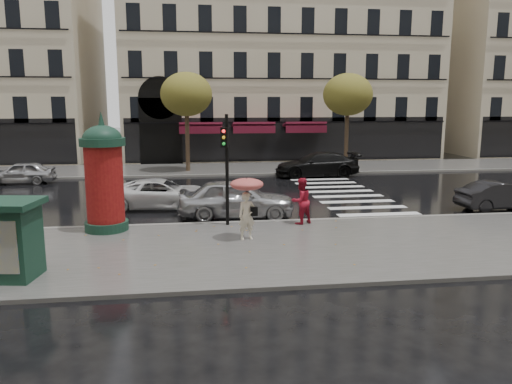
{
  "coord_description": "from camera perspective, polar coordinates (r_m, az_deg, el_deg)",
  "views": [
    {
      "loc": [
        -1.93,
        -15.71,
        4.69
      ],
      "look_at": [
        0.4,
        1.5,
        1.55
      ],
      "focal_mm": 35.0,
      "sensor_mm": 36.0,
      "label": 1
    }
  ],
  "objects": [
    {
      "name": "far_sidewalk",
      "position": [
        35.07,
        -4.48,
        2.63
      ],
      "size": [
        90.0,
        6.0,
        0.12
      ],
      "primitive_type": "cube",
      "color": "#474744",
      "rests_on": "ground"
    },
    {
      "name": "near_kerb",
      "position": [
        19.37,
        -1.76,
        -3.56
      ],
      "size": [
        90.0,
        0.25,
        0.14
      ],
      "primitive_type": "cube",
      "color": "slate",
      "rests_on": "ground"
    },
    {
      "name": "car_silver",
      "position": [
        20.4,
        -2.26,
        -0.75
      ],
      "size": [
        4.86,
        2.28,
        1.61
      ],
      "primitive_type": "imported",
      "rotation": [
        0.0,
        0.0,
        1.49
      ],
      "color": "#A5A6AA",
      "rests_on": "ground"
    },
    {
      "name": "tree_far_left",
      "position": [
        33.72,
        -7.96,
        10.97
      ],
      "size": [
        3.4,
        3.4,
        6.64
      ],
      "color": "#38281C",
      "rests_on": "ground"
    },
    {
      "name": "car_darkgrey",
      "position": [
        24.44,
        26.18,
        -0.38
      ],
      "size": [
        3.88,
        1.54,
        1.25
      ],
      "primitive_type": "imported",
      "rotation": [
        0.0,
        0.0,
        1.63
      ],
      "color": "black",
      "rests_on": "ground"
    },
    {
      "name": "car_far_silver",
      "position": [
        31.99,
        -25.29,
        2.01
      ],
      "size": [
        3.87,
        1.64,
        1.3
      ],
      "primitive_type": "imported",
      "rotation": [
        0.0,
        0.0,
        -1.55
      ],
      "color": "#A6A7AB",
      "rests_on": "ground"
    },
    {
      "name": "traffic_light",
      "position": [
        18.42,
        -3.43,
        3.8
      ],
      "size": [
        0.31,
        0.41,
        4.14
      ],
      "color": "black",
      "rests_on": "near_sidewalk"
    },
    {
      "name": "bldg_far_corner",
      "position": [
        46.86,
        2.23,
        18.36
      ],
      "size": [
        26.0,
        14.0,
        22.9
      ],
      "color": "#B7A88C",
      "rests_on": "ground"
    },
    {
      "name": "morris_column",
      "position": [
        18.53,
        -16.97,
        1.95
      ],
      "size": [
        1.58,
        1.58,
        4.26
      ],
      "color": "#143426",
      "rests_on": "near_sidewalk"
    },
    {
      "name": "car_white",
      "position": [
        22.61,
        -10.74,
        -0.21
      ],
      "size": [
        4.9,
        2.59,
        1.31
      ],
      "primitive_type": "imported",
      "rotation": [
        0.0,
        0.0,
        1.48
      ],
      "color": "silver",
      "rests_on": "ground"
    },
    {
      "name": "man_burgundy",
      "position": [
        18.76,
        -17.09,
        -1.79
      ],
      "size": [
        0.91,
        0.73,
        1.61
      ],
      "primitive_type": "imported",
      "rotation": [
        0.0,
        0.0,
        2.82
      ],
      "color": "#571113",
      "rests_on": "near_sidewalk"
    },
    {
      "name": "ground",
      "position": [
        16.51,
        -0.67,
        -6.26
      ],
      "size": [
        160.0,
        160.0,
        0.0
      ],
      "primitive_type": "plane",
      "color": "black",
      "rests_on": "ground"
    },
    {
      "name": "newsstand",
      "position": [
        14.57,
        -26.63,
        -4.77
      ],
      "size": [
        1.94,
        1.71,
        2.08
      ],
      "color": "#143426",
      "rests_on": "near_sidewalk"
    },
    {
      "name": "woman_umbrella",
      "position": [
        16.63,
        -1.05,
        -0.69
      ],
      "size": [
        1.12,
        1.12,
        2.15
      ],
      "color": "#F4E7C9",
      "rests_on": "near_sidewalk"
    },
    {
      "name": "far_kerb",
      "position": [
        32.11,
        -4.18,
        1.95
      ],
      "size": [
        90.0,
        0.25,
        0.14
      ],
      "primitive_type": "cube",
      "color": "slate",
      "rests_on": "ground"
    },
    {
      "name": "car_black",
      "position": [
        32.0,
        6.98,
        3.14
      ],
      "size": [
        5.36,
        2.27,
        1.54
      ],
      "primitive_type": "imported",
      "rotation": [
        0.0,
        0.0,
        -1.55
      ],
      "color": "black",
      "rests_on": "ground"
    },
    {
      "name": "tree_far_right",
      "position": [
        35.44,
        10.45,
        10.86
      ],
      "size": [
        3.4,
        3.4,
        6.64
      ],
      "color": "#38281C",
      "rests_on": "ground"
    },
    {
      "name": "near_sidewalk",
      "position": [
        16.02,
        -0.45,
        -6.55
      ],
      "size": [
        90.0,
        7.0,
        0.12
      ],
      "primitive_type": "cube",
      "color": "#474744",
      "rests_on": "ground"
    },
    {
      "name": "zebra_crossing",
      "position": [
        26.94,
        9.55,
        0.09
      ],
      "size": [
        3.6,
        11.75,
        0.01
      ],
      "primitive_type": "cube",
      "color": "silver",
      "rests_on": "ground"
    },
    {
      "name": "woman_red",
      "position": [
        18.95,
        5.17,
        -1.03
      ],
      "size": [
        1.06,
        0.97,
        1.76
      ],
      "primitive_type": "imported",
      "rotation": [
        0.0,
        0.0,
        3.59
      ],
      "color": "#A61428",
      "rests_on": "near_sidewalk"
    }
  ]
}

